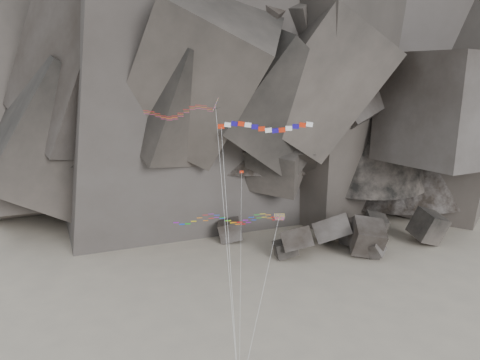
{
  "coord_description": "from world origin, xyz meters",
  "views": [
    {
      "loc": [
        -2.51,
        -53.38,
        35.85
      ],
      "look_at": [
        -1.36,
        6.0,
        21.18
      ],
      "focal_mm": 35.0,
      "sensor_mm": 36.0,
      "label": 1
    }
  ],
  "objects_px": {
    "delta_kite": "(176,112)",
    "parafoil_kite": "(224,219)",
    "pennant_kite": "(241,228)",
    "banner_kite": "(265,128)"
  },
  "relations": [
    {
      "from": "delta_kite",
      "to": "parafoil_kite",
      "type": "height_order",
      "value": "delta_kite"
    },
    {
      "from": "delta_kite",
      "to": "banner_kite",
      "type": "relative_size",
      "value": 1.09
    },
    {
      "from": "delta_kite",
      "to": "parafoil_kite",
      "type": "distance_m",
      "value": 14.74
    },
    {
      "from": "parafoil_kite",
      "to": "pennant_kite",
      "type": "distance_m",
      "value": 3.79
    },
    {
      "from": "banner_kite",
      "to": "parafoil_kite",
      "type": "xyz_separation_m",
      "value": [
        -4.72,
        4.67,
        -12.23
      ]
    },
    {
      "from": "banner_kite",
      "to": "parafoil_kite",
      "type": "height_order",
      "value": "banner_kite"
    },
    {
      "from": "banner_kite",
      "to": "pennant_kite",
      "type": "bearing_deg",
      "value": 157.01
    },
    {
      "from": "parafoil_kite",
      "to": "delta_kite",
      "type": "bearing_deg",
      "value": -159.49
    },
    {
      "from": "parafoil_kite",
      "to": "pennant_kite",
      "type": "bearing_deg",
      "value": -37.6
    },
    {
      "from": "pennant_kite",
      "to": "delta_kite",
      "type": "bearing_deg",
      "value": 156.8
    }
  ]
}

